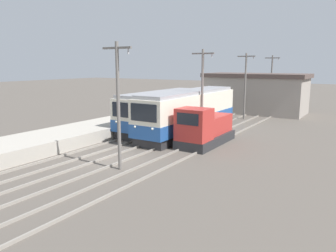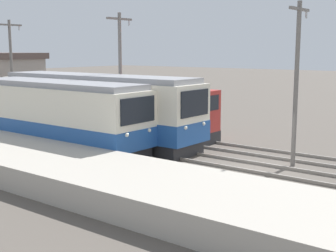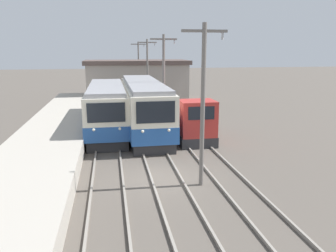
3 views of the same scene
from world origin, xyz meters
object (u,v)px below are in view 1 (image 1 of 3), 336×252
at_px(catenary_mast_mid, 202,90).
at_px(catenary_mast_far, 245,84).
at_px(commuter_train_center, 189,114).
at_px(commuter_train_left, 162,112).
at_px(catenary_mast_distant, 271,80).
at_px(shunting_locomotive, 204,129).
at_px(catenary_mast_near, 118,102).

distance_m(catenary_mast_mid, catenary_mast_far, 10.62).
bearing_deg(commuter_train_center, commuter_train_left, -177.38).
xyz_separation_m(commuter_train_center, catenary_mast_far, (1.51, 10.09, 2.20)).
xyz_separation_m(commuter_train_center, catenary_mast_distant, (1.51, 20.71, 2.20)).
relative_size(commuter_train_left, commuter_train_center, 0.81).
distance_m(catenary_mast_mid, catenary_mast_distant, 21.24).
height_order(shunting_locomotive, catenary_mast_near, catenary_mast_near).
bearing_deg(shunting_locomotive, catenary_mast_near, -100.47).
xyz_separation_m(shunting_locomotive, catenary_mast_far, (-1.49, 13.16, 2.77)).
distance_m(commuter_train_left, catenary_mast_mid, 4.89).
bearing_deg(commuter_train_left, shunting_locomotive, -26.90).
xyz_separation_m(catenary_mast_mid, catenary_mast_far, (0.00, 10.62, 0.00)).
xyz_separation_m(shunting_locomotive, catenary_mast_mid, (-1.49, 2.54, 2.77)).
height_order(shunting_locomotive, catenary_mast_mid, catenary_mast_mid).
relative_size(catenary_mast_far, catenary_mast_distant, 1.00).
distance_m(commuter_train_center, catenary_mast_mid, 2.72).
relative_size(shunting_locomotive, catenary_mast_mid, 0.83).
bearing_deg(catenary_mast_far, commuter_train_left, -112.86).
bearing_deg(catenary_mast_near, catenary_mast_distant, 90.00).
bearing_deg(catenary_mast_far, commuter_train_center, -98.50).
height_order(catenary_mast_mid, catenary_mast_distant, same).
distance_m(commuter_train_left, catenary_mast_distant, 21.40).
relative_size(commuter_train_left, shunting_locomotive, 1.84).
xyz_separation_m(catenary_mast_near, catenary_mast_distant, (0.00, 31.86, 0.00)).
distance_m(catenary_mast_far, catenary_mast_distant, 10.62).
bearing_deg(catenary_mast_far, catenary_mast_mid, -90.00).
relative_size(commuter_train_center, catenary_mast_mid, 1.87).
xyz_separation_m(catenary_mast_near, catenary_mast_mid, (0.00, 10.62, 0.00)).
bearing_deg(catenary_mast_near, commuter_train_left, 111.34).
height_order(commuter_train_center, shunting_locomotive, commuter_train_center).
relative_size(commuter_train_center, catenary_mast_near, 1.87).
height_order(catenary_mast_near, catenary_mast_distant, same).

